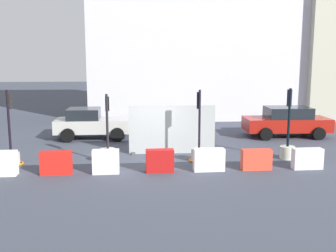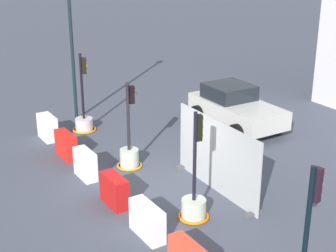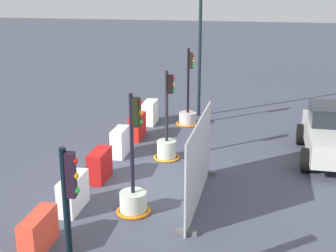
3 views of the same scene
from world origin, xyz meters
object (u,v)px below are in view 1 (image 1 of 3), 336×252
Objects in this scene: construction_barrier_0 at (2,163)px; construction_barrier_3 at (160,161)px; traffic_light_3 at (288,145)px; car_red_compact at (287,121)px; construction_barrier_1 at (56,163)px; construction_barrier_2 at (106,162)px; construction_barrier_5 at (256,159)px; car_silver_hatchback at (92,123)px; traffic_light_1 at (108,151)px; construction_barrier_4 at (209,160)px; traffic_light_0 at (11,154)px; traffic_light_2 at (199,150)px; construction_barrier_6 at (307,159)px.

construction_barrier_0 reaches higher than construction_barrier_3.
traffic_light_3 reaches higher than car_red_compact.
traffic_light_3 is 2.62× the size of construction_barrier_1.
construction_barrier_2 is (-7.47, -1.65, -0.15)m from traffic_light_3.
construction_barrier_1 is 0.99× the size of construction_barrier_5.
construction_barrier_0 is at bearing -110.16° from car_silver_hatchback.
construction_barrier_0 is (-11.17, -1.62, -0.14)m from traffic_light_3.
traffic_light_1 is 4.14m from construction_barrier_4.
traffic_light_3 reaches higher than construction_barrier_2.
construction_barrier_2 is (3.86, -1.51, 0.01)m from traffic_light_0.
traffic_light_1 is at bearing -179.06° from traffic_light_3.
construction_barrier_3 is (5.84, -1.46, -0.01)m from traffic_light_0.
construction_barrier_1 is at bearing -149.97° from car_red_compact.
traffic_light_2 is at bearing 143.89° from construction_barrier_5.
construction_barrier_4 is 1.02× the size of construction_barrier_5.
construction_barrier_6 is at bearing 0.46° from construction_barrier_2.
car_red_compact is at bearing 41.37° from traffic_light_2.
traffic_light_3 is 2.60× the size of construction_barrier_5.
construction_barrier_0 is 1.03× the size of construction_barrier_2.
car_red_compact is (12.93, 6.39, 0.38)m from construction_barrier_0.
traffic_light_3 is 11.29m from construction_barrier_0.
construction_barrier_2 is (0.04, -1.52, -0.03)m from traffic_light_1.
car_red_compact is (9.26, 4.89, 0.35)m from traffic_light_1.
construction_barrier_3 is 0.91× the size of construction_barrier_5.
construction_barrier_2 reaches higher than construction_barrier_5.
traffic_light_0 is 2.63× the size of construction_barrier_1.
construction_barrier_5 is 7.27m from car_red_compact.
traffic_light_1 is 2.44× the size of construction_barrier_5.
car_silver_hatchback is 0.89× the size of car_red_compact.
construction_barrier_4 is at bearing -179.05° from construction_barrier_5.
construction_barrier_6 is at bearing -83.50° from traffic_light_3.
traffic_light_1 reaches higher than construction_barrier_3.
car_silver_hatchback is at bearing 149.91° from traffic_light_3.
construction_barrier_4 reaches higher than construction_barrier_1.
traffic_light_1 is at bearing -152.15° from car_red_compact.
construction_barrier_0 is 11.35m from construction_barrier_6.
traffic_light_1 is 3.72m from traffic_light_2.
car_red_compact reaches higher than construction_barrier_6.
construction_barrier_2 is 7.65m from construction_barrier_6.
car_red_compact is at bearing 34.81° from construction_barrier_2.
construction_barrier_1 is at bearing -179.87° from construction_barrier_6.
traffic_light_0 reaches higher than traffic_light_3.
construction_barrier_3 is (5.69, 0.02, -0.02)m from construction_barrier_0.
traffic_light_3 is 2.92× the size of construction_barrier_0.
traffic_light_1 is 2.85× the size of construction_barrier_2.
traffic_light_3 reaches higher than construction_barrier_4.
traffic_light_1 is 2.46× the size of construction_barrier_1.
construction_barrier_3 is 0.23× the size of car_red_compact.
construction_barrier_2 is (1.80, -0.04, 0.02)m from construction_barrier_1.
car_red_compact is (5.39, 6.35, 0.40)m from construction_barrier_4.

